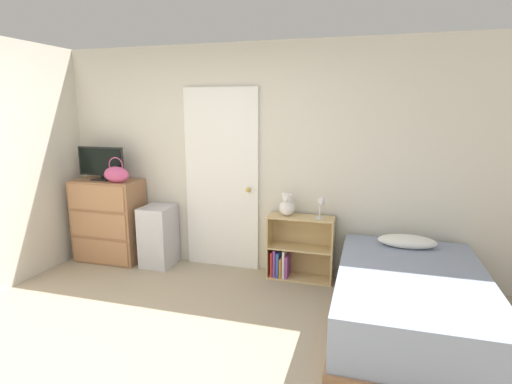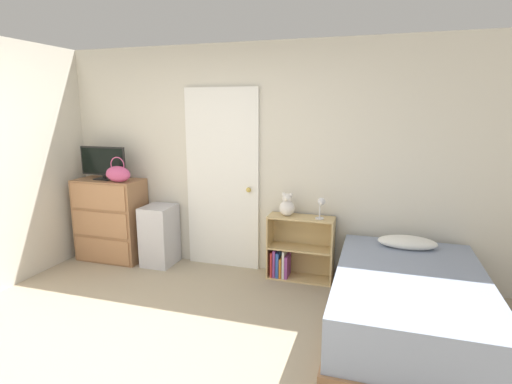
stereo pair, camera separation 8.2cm
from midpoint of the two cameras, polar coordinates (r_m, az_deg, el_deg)
name	(u,v)px [view 2 (the right image)]	position (r m, az deg, el deg)	size (l,w,h in m)	color
ground_plane	(126,377)	(3.21, -17.28, -23.91)	(16.00, 16.00, 0.00)	tan
wall_back	(233,159)	(4.60, -2.81, 4.66)	(10.00, 0.06, 2.55)	beige
door_closed	(222,180)	(4.63, -4.31, 1.75)	(0.88, 0.09, 2.08)	white
dresser	(111,220)	(5.24, -19.56, -3.74)	(0.81, 0.44, 1.01)	#996B47
tv	(103,162)	(5.13, -20.60, 3.98)	(0.61, 0.16, 0.40)	black
handbag	(118,174)	(4.90, -18.66, 2.49)	(0.32, 0.14, 0.30)	#C64C7F
storage_bin	(160,235)	(4.94, -13.14, -6.04)	(0.35, 0.40, 0.72)	silver
bookshelf	(295,252)	(4.47, 6.15, -8.52)	(0.71, 0.26, 0.71)	tan
teddy_bear	(287,206)	(4.32, 5.00, -1.99)	(0.17, 0.17, 0.26)	silver
desk_lamp	(321,204)	(4.22, 9.84, -1.77)	(0.10, 0.10, 0.23)	silver
bed	(409,303)	(3.68, 21.64, -14.56)	(1.23, 1.90, 0.63)	#996B47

